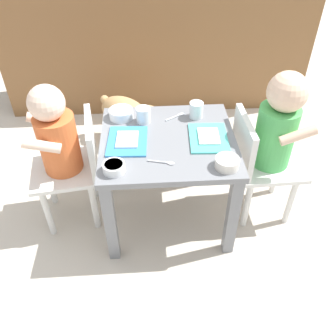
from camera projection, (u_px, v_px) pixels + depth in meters
The scene contains 15 objects.
ground_plane at pixel (168, 213), 1.74m from camera, with size 7.00×7.00×0.00m, color beige.
kitchen_cabinet_back at pixel (156, 37), 2.30m from camera, with size 1.91×0.39×0.86m, color brown.
dining_table at pixel (168, 155), 1.51m from camera, with size 0.55×0.51×0.44m.
seated_child_left at pixel (61, 142), 1.46m from camera, with size 0.31×0.31×0.68m.
seated_child_right at pixel (274, 132), 1.48m from camera, with size 0.29×0.29×0.71m.
dog at pixel (128, 114), 2.05m from camera, with size 0.37×0.33×0.30m.
food_tray_left at pixel (127, 141), 1.43m from camera, with size 0.17×0.21×0.02m.
food_tray_right at pixel (208, 137), 1.45m from camera, with size 0.16×0.21×0.02m.
water_cup_left at pixel (143, 116), 1.53m from camera, with size 0.06×0.06×0.07m.
water_cup_right at pixel (196, 111), 1.56m from camera, with size 0.06×0.06×0.07m.
veggie_bowl_far at pixel (227, 163), 1.31m from camera, with size 0.09×0.09×0.04m.
cereal_bowl_right_side at pixel (121, 113), 1.56m from camera, with size 0.10×0.10×0.04m.
cereal_bowl_left_side at pixel (114, 167), 1.29m from camera, with size 0.08×0.08×0.03m.
spoon_by_left_tray at pixel (177, 116), 1.58m from camera, with size 0.09×0.07×0.01m.
spoon_by_right_tray at pixel (164, 162), 1.34m from camera, with size 0.10×0.04×0.01m.
Camera 1 is at (-0.08, -1.17, 1.30)m, focal length 38.60 mm.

